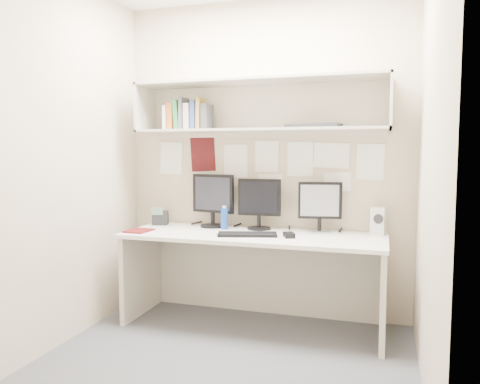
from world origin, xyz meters
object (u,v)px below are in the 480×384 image
(desk, at_px, (253,280))
(desk_phone, at_px, (160,218))
(monitor_right, at_px, (320,204))
(keyboard, at_px, (247,234))
(monitor_left, at_px, (213,198))
(speaker, at_px, (378,221))
(monitor_center, at_px, (259,201))
(maroon_notebook, at_px, (139,231))

(desk, distance_m, desk_phone, 1.00)
(monitor_right, relative_size, keyboard, 0.89)
(monitor_left, bearing_deg, desk, -18.03)
(monitor_left, bearing_deg, speaker, 11.54)
(monitor_center, xyz_separation_m, keyboard, (-0.01, -0.33, -0.22))
(monitor_right, height_order, maroon_notebook, monitor_right)
(keyboard, relative_size, speaker, 2.10)
(monitor_left, relative_size, keyboard, 1.00)
(maroon_notebook, xyz_separation_m, desk_phone, (0.00, 0.36, 0.06))
(speaker, distance_m, desk_phone, 1.81)
(monitor_right, bearing_deg, monitor_left, 169.58)
(monitor_left, distance_m, monitor_center, 0.40)
(desk, height_order, monitor_right, monitor_right)
(monitor_left, distance_m, desk_phone, 0.51)
(desk, xyz_separation_m, speaker, (0.92, 0.25, 0.47))
(maroon_notebook, relative_size, desk_phone, 1.35)
(monitor_center, relative_size, maroon_notebook, 1.93)
(monitor_center, relative_size, keyboard, 0.93)
(keyboard, relative_size, maroon_notebook, 2.09)
(speaker, relative_size, maroon_notebook, 0.99)
(keyboard, xyz_separation_m, speaker, (0.94, 0.36, 0.09))
(desk, xyz_separation_m, desk_phone, (-0.89, 0.19, 0.43))
(monitor_left, bearing_deg, monitor_right, 10.08)
(monitor_left, distance_m, maroon_notebook, 0.66)
(desk, bearing_deg, monitor_right, 24.55)
(monitor_right, bearing_deg, desk, -165.88)
(monitor_left, distance_m, keyboard, 0.56)
(monitor_center, relative_size, monitor_right, 1.04)
(monitor_left, height_order, speaker, monitor_left)
(monitor_left, bearing_deg, monitor_center, 10.08)
(desk, xyz_separation_m, maroon_notebook, (-0.89, -0.18, 0.37))
(desk, bearing_deg, keyboard, -97.88)
(desk, bearing_deg, speaker, 15.37)
(speaker, bearing_deg, monitor_center, -166.96)
(monitor_center, distance_m, desk_phone, 0.89)
(desk, xyz_separation_m, monitor_left, (-0.41, 0.22, 0.61))
(monitor_left, xyz_separation_m, monitor_right, (0.89, 0.00, -0.02))
(keyboard, height_order, maroon_notebook, keyboard)
(keyboard, bearing_deg, monitor_right, 17.91)
(desk, distance_m, monitor_right, 0.79)
(monitor_center, bearing_deg, monitor_left, 176.58)
(monitor_right, relative_size, speaker, 1.88)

